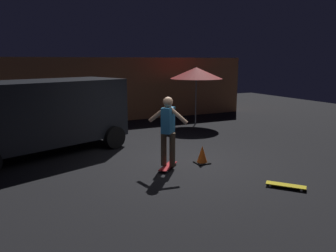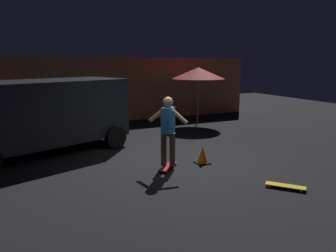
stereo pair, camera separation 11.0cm
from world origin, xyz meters
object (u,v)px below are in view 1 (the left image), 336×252
at_px(skateboard_ridden, 168,166).
at_px(skateboard_spare, 286,185).
at_px(parked_van, 40,113).
at_px(skater, 168,127).
at_px(traffic_cone, 202,155).
at_px(patio_umbrella, 196,73).

bearing_deg(skateboard_ridden, skateboard_spare, -52.80).
xyz_separation_m(skateboard_ridden, skateboard_spare, (1.64, -2.16, 0.00)).
relative_size(parked_van, skateboard_ridden, 7.07).
relative_size(skateboard_spare, skater, 0.43).
bearing_deg(traffic_cone, parked_van, 142.53).
height_order(parked_van, skater, parked_van).
bearing_deg(traffic_cone, patio_umbrella, 61.30).
bearing_deg(skater, patio_umbrella, 52.92).
relative_size(patio_umbrella, skateboard_ridden, 3.27).
distance_m(patio_umbrella, skater, 5.88).
bearing_deg(patio_umbrella, parked_van, -162.82).
distance_m(skateboard_spare, traffic_cone, 2.27).
height_order(skateboard_spare, skater, skater).
relative_size(skater, traffic_cone, 3.63).
bearing_deg(traffic_cone, skateboard_spare, -72.66).
distance_m(skateboard_ridden, traffic_cone, 0.98).
distance_m(parked_van, skateboard_ridden, 3.93).
xyz_separation_m(skateboard_spare, traffic_cone, (-0.67, 2.16, 0.16)).
distance_m(skater, traffic_cone, 1.27).
bearing_deg(skater, parked_van, 133.57).
bearing_deg(parked_van, skater, -46.43).
bearing_deg(skateboard_spare, patio_umbrella, 74.70).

